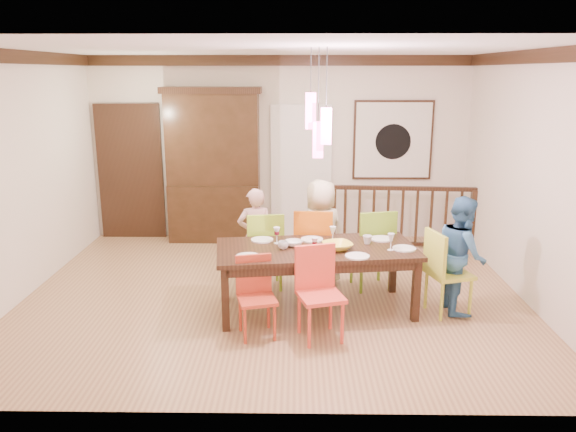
{
  "coord_description": "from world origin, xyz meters",
  "views": [
    {
      "loc": [
        0.27,
        -6.45,
        2.65
      ],
      "look_at": [
        0.18,
        -0.03,
        1.0
      ],
      "focal_mm": 35.0,
      "sensor_mm": 36.0,
      "label": 1
    }
  ],
  "objects_px": {
    "chair_end_right": "(450,267)",
    "person_far_mid": "(321,233)",
    "dining_table": "(316,254)",
    "person_end_right": "(461,254)",
    "chair_far_left": "(264,244)",
    "person_far_left": "(255,236)",
    "balustrade": "(402,216)",
    "china_hutch": "(214,165)"
  },
  "relations": [
    {
      "from": "china_hutch",
      "to": "person_far_mid",
      "type": "bearing_deg",
      "value": -50.56
    },
    {
      "from": "china_hutch",
      "to": "balustrade",
      "type": "bearing_deg",
      "value": -6.7
    },
    {
      "from": "balustrade",
      "to": "person_end_right",
      "type": "height_order",
      "value": "person_end_right"
    },
    {
      "from": "chair_far_left",
      "to": "person_far_mid",
      "type": "xyz_separation_m",
      "value": [
        0.71,
        0.1,
        0.11
      ]
    },
    {
      "from": "dining_table",
      "to": "person_far_mid",
      "type": "relative_size",
      "value": 1.7
    },
    {
      "from": "person_far_mid",
      "to": "balustrade",
      "type": "bearing_deg",
      "value": -156.54
    },
    {
      "from": "chair_far_left",
      "to": "person_far_mid",
      "type": "height_order",
      "value": "person_far_mid"
    },
    {
      "from": "chair_end_right",
      "to": "balustrade",
      "type": "bearing_deg",
      "value": -13.89
    },
    {
      "from": "dining_table",
      "to": "chair_far_left",
      "type": "bearing_deg",
      "value": 124.43
    },
    {
      "from": "balustrade",
      "to": "person_far_left",
      "type": "distance_m",
      "value": 2.66
    },
    {
      "from": "chair_far_left",
      "to": "china_hutch",
      "type": "xyz_separation_m",
      "value": [
        -0.91,
        2.07,
        0.65
      ]
    },
    {
      "from": "balustrade",
      "to": "person_end_right",
      "type": "relative_size",
      "value": 1.72
    },
    {
      "from": "person_end_right",
      "to": "chair_end_right",
      "type": "bearing_deg",
      "value": 122.95
    },
    {
      "from": "chair_far_left",
      "to": "person_far_left",
      "type": "distance_m",
      "value": 0.22
    },
    {
      "from": "chair_end_right",
      "to": "person_far_mid",
      "type": "height_order",
      "value": "person_far_mid"
    },
    {
      "from": "chair_far_left",
      "to": "balustrade",
      "type": "height_order",
      "value": "chair_far_left"
    },
    {
      "from": "dining_table",
      "to": "balustrade",
      "type": "relative_size",
      "value": 1.02
    },
    {
      "from": "person_end_right",
      "to": "chair_far_left",
      "type": "bearing_deg",
      "value": 73.09
    },
    {
      "from": "dining_table",
      "to": "china_hutch",
      "type": "xyz_separation_m",
      "value": [
        -1.54,
        2.76,
        0.55
      ]
    },
    {
      "from": "china_hutch",
      "to": "chair_end_right",
      "type": "bearing_deg",
      "value": -43.12
    },
    {
      "from": "person_far_mid",
      "to": "chair_far_left",
      "type": "bearing_deg",
      "value": -19.07
    },
    {
      "from": "chair_end_right",
      "to": "person_far_mid",
      "type": "bearing_deg",
      "value": 42.81
    },
    {
      "from": "person_far_left",
      "to": "person_far_mid",
      "type": "height_order",
      "value": "person_far_mid"
    },
    {
      "from": "person_far_mid",
      "to": "person_end_right",
      "type": "xyz_separation_m",
      "value": [
        1.55,
        -0.76,
        -0.02
      ]
    },
    {
      "from": "china_hutch",
      "to": "balustrade",
      "type": "relative_size",
      "value": 1.06
    },
    {
      "from": "china_hutch",
      "to": "person_far_left",
      "type": "distance_m",
      "value": 2.13
    },
    {
      "from": "dining_table",
      "to": "chair_end_right",
      "type": "height_order",
      "value": "chair_end_right"
    },
    {
      "from": "person_far_mid",
      "to": "person_end_right",
      "type": "distance_m",
      "value": 1.73
    },
    {
      "from": "china_hutch",
      "to": "person_far_left",
      "type": "relative_size",
      "value": 1.96
    },
    {
      "from": "dining_table",
      "to": "chair_end_right",
      "type": "bearing_deg",
      "value": -10.01
    },
    {
      "from": "dining_table",
      "to": "balustrade",
      "type": "height_order",
      "value": "balustrade"
    },
    {
      "from": "chair_far_left",
      "to": "person_end_right",
      "type": "bearing_deg",
      "value": 155.02
    },
    {
      "from": "chair_far_left",
      "to": "balustrade",
      "type": "distance_m",
      "value": 2.66
    },
    {
      "from": "chair_far_left",
      "to": "china_hutch",
      "type": "distance_m",
      "value": 2.35
    },
    {
      "from": "dining_table",
      "to": "china_hutch",
      "type": "height_order",
      "value": "china_hutch"
    },
    {
      "from": "person_far_left",
      "to": "person_end_right",
      "type": "height_order",
      "value": "person_end_right"
    },
    {
      "from": "balustrade",
      "to": "person_far_mid",
      "type": "distance_m",
      "value": 2.1
    },
    {
      "from": "person_far_left",
      "to": "person_far_mid",
      "type": "distance_m",
      "value": 0.84
    },
    {
      "from": "dining_table",
      "to": "person_end_right",
      "type": "height_order",
      "value": "person_end_right"
    },
    {
      "from": "chair_far_left",
      "to": "person_far_left",
      "type": "relative_size",
      "value": 0.8
    },
    {
      "from": "balustrade",
      "to": "person_far_left",
      "type": "relative_size",
      "value": 1.84
    },
    {
      "from": "chair_end_right",
      "to": "china_hutch",
      "type": "xyz_separation_m",
      "value": [
        -3.02,
        2.83,
        0.67
      ]
    }
  ]
}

